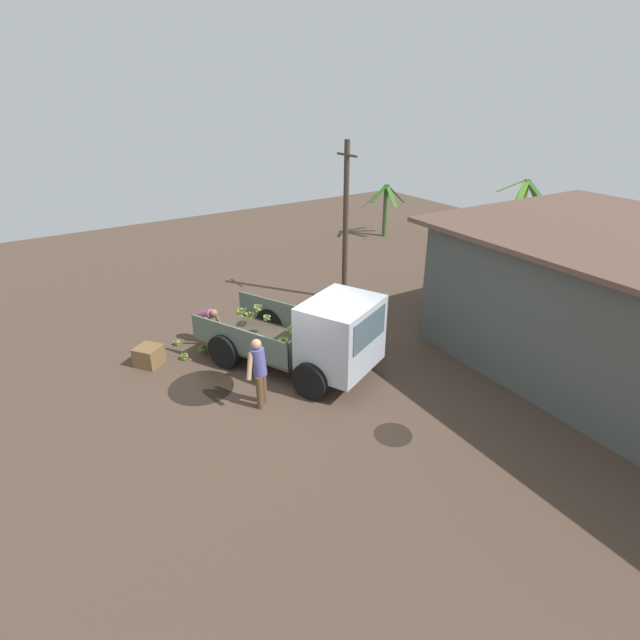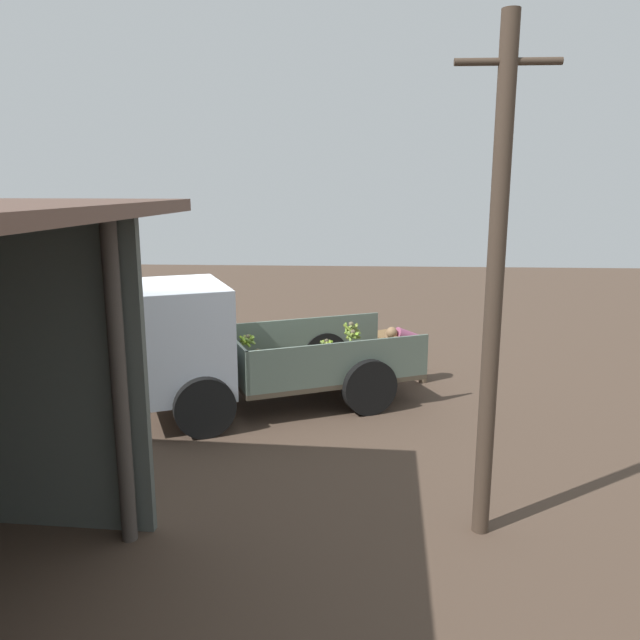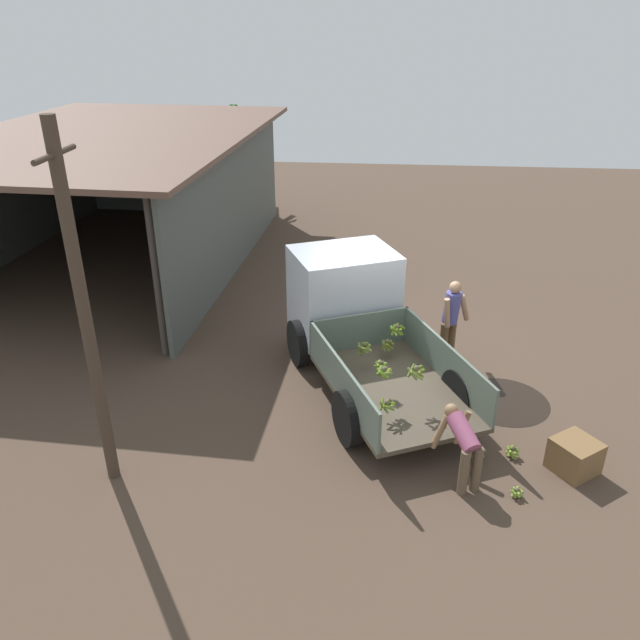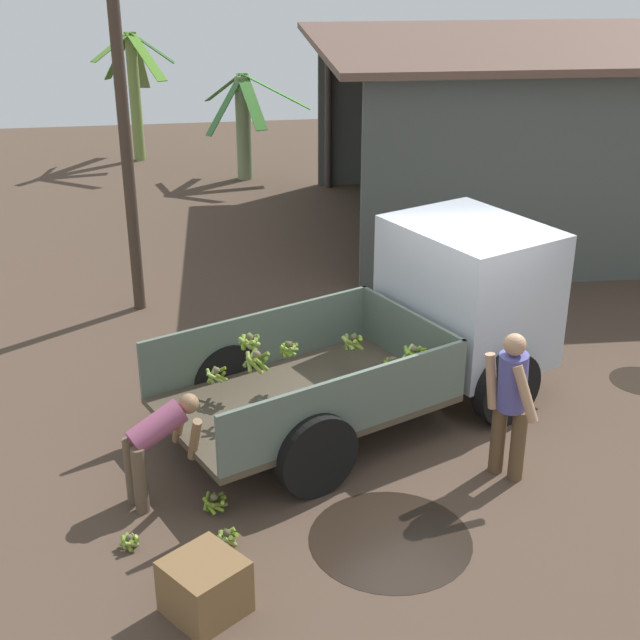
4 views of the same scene
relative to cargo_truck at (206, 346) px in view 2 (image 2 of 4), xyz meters
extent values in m
plane|color=#4B3A2E|center=(0.07, -0.66, -1.12)|extent=(36.00, 36.00, 0.00)
cylinder|color=black|center=(2.74, -0.11, -1.11)|extent=(0.81, 0.81, 0.01)
cylinder|color=black|center=(-1.20, -2.79, -1.11)|extent=(1.57, 1.57, 0.01)
cube|color=#483F31|center=(-1.77, -0.80, -0.62)|extent=(3.61, 3.03, 0.08)
cube|color=#57675A|center=(-2.16, 0.06, -0.24)|extent=(2.83, 1.31, 0.68)
cube|color=#57675A|center=(-1.39, -1.66, -0.24)|extent=(2.83, 1.31, 0.68)
cube|color=#57675A|center=(-0.39, -0.18, -0.24)|extent=(0.84, 1.79, 0.68)
cube|color=#B0B7C3|center=(0.42, 0.19, 0.18)|extent=(2.13, 2.34, 1.68)
cube|color=#4C606B|center=(1.10, 0.50, 0.51)|extent=(0.65, 1.40, 0.74)
cylinder|color=black|center=(-0.20, 1.01, -0.66)|extent=(0.92, 0.57, 0.91)
cylinder|color=black|center=(0.62, -0.82, -0.66)|extent=(0.92, 0.57, 0.91)
cylinder|color=black|center=(-2.61, -0.07, -0.66)|extent=(0.92, 0.57, 0.91)
cylinder|color=black|center=(-1.79, -1.90, -0.66)|extent=(0.92, 0.57, 0.91)
sphere|color=brown|center=(-2.34, -0.62, 0.11)|extent=(0.09, 0.09, 0.09)
cylinder|color=#587324|center=(-2.31, -0.55, 0.06)|extent=(0.19, 0.12, 0.12)
cylinder|color=olive|center=(-2.38, -0.56, 0.06)|extent=(0.18, 0.15, 0.12)
cylinder|color=#7AAD27|center=(-2.41, -0.61, 0.05)|extent=(0.07, 0.18, 0.14)
cylinder|color=olive|center=(-2.39, -0.67, 0.06)|extent=(0.17, 0.16, 0.11)
cylinder|color=#89AA27|center=(-2.34, -0.67, 0.03)|extent=(0.16, 0.06, 0.17)
cylinder|color=#91AA3A|center=(-2.28, -0.66, 0.05)|extent=(0.15, 0.17, 0.14)
cylinder|color=olive|center=(-2.29, -0.60, 0.03)|extent=(0.09, 0.17, 0.17)
sphere|color=brown|center=(-0.52, -0.86, -0.06)|extent=(0.08, 0.08, 0.08)
cylinder|color=#87AC48|center=(-0.57, -0.80, -0.12)|extent=(0.19, 0.17, 0.16)
cylinder|color=olive|center=(-0.60, -0.86, -0.12)|extent=(0.05, 0.21, 0.16)
cylinder|color=#7DAA32|center=(-0.57, -0.90, -0.14)|extent=(0.16, 0.16, 0.19)
cylinder|color=#8BB132|center=(-0.53, -0.93, -0.14)|extent=(0.19, 0.07, 0.18)
cylinder|color=olive|center=(-0.47, -0.93, -0.11)|extent=(0.20, 0.16, 0.13)
cylinder|color=olive|center=(-0.44, -0.87, -0.13)|extent=(0.06, 0.20, 0.17)
cylinder|color=olive|center=(-0.45, -0.80, -0.10)|extent=(0.17, 0.20, 0.12)
cylinder|color=#7EAB2D|center=(-0.50, -0.79, -0.14)|extent=(0.19, 0.09, 0.19)
sphere|color=brown|center=(-2.72, -0.68, -0.25)|extent=(0.07, 0.07, 0.07)
cylinder|color=olive|center=(-2.79, -0.70, -0.30)|extent=(0.10, 0.20, 0.13)
cylinder|color=#8EAB4B|center=(-2.75, -0.76, -0.30)|extent=(0.20, 0.10, 0.12)
cylinder|color=#86B02B|center=(-2.67, -0.73, -0.31)|extent=(0.16, 0.15, 0.15)
cylinder|color=olive|center=(-2.65, -0.66, -0.32)|extent=(0.08, 0.18, 0.16)
cylinder|color=olive|center=(-2.71, -0.60, -0.30)|extent=(0.20, 0.07, 0.12)
cylinder|color=olive|center=(-2.77, -0.64, -0.32)|extent=(0.13, 0.16, 0.16)
sphere|color=brown|center=(-1.09, -0.27, -0.14)|extent=(0.08, 0.08, 0.08)
cylinder|color=olive|center=(-1.12, -0.20, -0.22)|extent=(0.20, 0.11, 0.18)
cylinder|color=olive|center=(-1.17, -0.26, -0.21)|extent=(0.07, 0.21, 0.17)
cylinder|color=#8EA148|center=(-1.17, -0.31, -0.20)|extent=(0.15, 0.21, 0.14)
cylinder|color=olive|center=(-1.10, -0.35, -0.21)|extent=(0.21, 0.06, 0.16)
cylinder|color=olive|center=(-1.05, -0.32, -0.23)|extent=(0.16, 0.16, 0.19)
cylinder|color=olive|center=(-1.03, -0.26, -0.23)|extent=(0.08, 0.18, 0.20)
cylinder|color=olive|center=(-1.07, -0.22, -0.23)|extent=(0.16, 0.12, 0.21)
sphere|color=brown|center=(-0.72, -0.69, -0.27)|extent=(0.09, 0.09, 0.09)
cylinder|color=olive|center=(-0.73, -0.63, -0.35)|extent=(0.16, 0.08, 0.18)
cylinder|color=olive|center=(-0.78, -0.67, -0.34)|extent=(0.10, 0.17, 0.17)
cylinder|color=olive|center=(-0.77, -0.73, -0.34)|extent=(0.14, 0.16, 0.16)
cylinder|color=olive|center=(-0.69, -0.76, -0.33)|extent=(0.19, 0.10, 0.14)
cylinder|color=#91AD2D|center=(-0.66, -0.70, -0.35)|extent=(0.06, 0.16, 0.18)
cylinder|color=olive|center=(-0.68, -0.64, -0.35)|extent=(0.15, 0.13, 0.17)
sphere|color=brown|center=(-2.30, -1.12, 0.13)|extent=(0.09, 0.09, 0.09)
cylinder|color=olive|center=(-2.33, -1.18, 0.04)|extent=(0.20, 0.12, 0.20)
cylinder|color=#7CA728|center=(-2.26, -1.17, 0.04)|extent=(0.18, 0.15, 0.20)
cylinder|color=#5B7A27|center=(-2.21, -1.11, 0.06)|extent=(0.06, 0.22, 0.17)
cylinder|color=olive|center=(-2.26, -1.04, 0.06)|extent=(0.21, 0.15, 0.17)
cylinder|color=olive|center=(-2.37, -1.05, 0.06)|extent=(0.19, 0.19, 0.16)
cylinder|color=#889D3F|center=(-2.39, -1.12, 0.05)|extent=(0.05, 0.22, 0.18)
sphere|color=#4A4330|center=(-1.90, -0.57, -0.04)|extent=(0.08, 0.08, 0.08)
cylinder|color=olive|center=(-1.95, -0.57, -0.11)|extent=(0.05, 0.14, 0.15)
cylinder|color=#719E21|center=(-1.94, -0.62, -0.09)|extent=(0.15, 0.13, 0.13)
cylinder|color=olive|center=(-1.90, -0.63, -0.10)|extent=(0.16, 0.05, 0.13)
cylinder|color=olive|center=(-1.85, -0.61, -0.08)|extent=(0.14, 0.15, 0.11)
cylinder|color=olive|center=(-1.85, -0.55, -0.10)|extent=(0.08, 0.15, 0.15)
cylinder|color=#5C752E|center=(-1.86, -0.51, -0.08)|extent=(0.16, 0.13, 0.10)
cylinder|color=olive|center=(-1.91, -0.51, -0.09)|extent=(0.16, 0.06, 0.13)
cylinder|color=olive|center=(-1.94, -0.53, -0.10)|extent=(0.13, 0.14, 0.13)
cylinder|color=#3F3833|center=(-0.06, 3.73, 0.57)|extent=(0.16, 0.16, 3.37)
cylinder|color=#403227|center=(-3.75, 3.34, 1.47)|extent=(0.17, 0.17, 5.17)
cylinder|color=#403227|center=(-3.75, 3.34, 3.61)|extent=(0.97, 0.07, 0.07)
cylinder|color=brown|center=(0.34, -1.97, -0.71)|extent=(0.23, 0.23, 0.81)
cylinder|color=brown|center=(0.19, -1.80, -0.71)|extent=(0.23, 0.23, 0.81)
cylinder|color=#514E99|center=(0.25, -1.91, 0.02)|extent=(0.46, 0.46, 0.66)
sphere|color=tan|center=(0.22, -1.93, 0.45)|extent=(0.23, 0.23, 0.23)
cylinder|color=tan|center=(0.29, -2.15, 0.00)|extent=(0.30, 0.31, 0.60)
cylinder|color=tan|center=(0.06, -1.80, -0.01)|extent=(0.21, 0.21, 0.61)
cylinder|color=brown|center=(-3.64, -1.78, -0.75)|extent=(0.19, 0.19, 0.73)
cylinder|color=brown|center=(-3.56, -1.96, -0.75)|extent=(0.19, 0.19, 0.73)
cylinder|color=#98496A|center=(-3.36, -1.76, -0.27)|extent=(0.69, 0.51, 0.47)
sphere|color=#8C6746|center=(-3.04, -1.60, -0.13)|extent=(0.21, 0.21, 0.21)
cylinder|color=#8C6746|center=(-3.15, -1.46, -0.43)|extent=(0.21, 0.30, 0.54)
cylinder|color=#8C6746|center=(-3.00, -1.79, -0.44)|extent=(0.20, 0.29, 0.54)
sphere|color=#443D2C|center=(-2.75, -2.65, -0.96)|extent=(0.08, 0.08, 0.08)
cylinder|color=olive|center=(-2.79, -2.62, -1.03)|extent=(0.13, 0.14, 0.16)
cylinder|color=#8FAC41|center=(-2.81, -2.65, -1.03)|extent=(0.04, 0.16, 0.15)
cylinder|color=olive|center=(-2.78, -2.70, -1.03)|extent=(0.15, 0.13, 0.15)
cylinder|color=olive|center=(-2.73, -2.70, -1.03)|extent=(0.15, 0.11, 0.16)
cylinder|color=olive|center=(-2.70, -2.67, -1.04)|extent=(0.08, 0.15, 0.16)
cylinder|color=olive|center=(-2.70, -2.62, -1.02)|extent=(0.13, 0.16, 0.13)
cylinder|color=olive|center=(-2.75, -2.59, -1.01)|extent=(0.17, 0.05, 0.12)
sphere|color=brown|center=(-2.84, -2.09, -0.94)|extent=(0.08, 0.08, 0.08)
cylinder|color=olive|center=(-2.83, -2.01, -1.00)|extent=(0.20, 0.06, 0.14)
cylinder|color=olive|center=(-2.88, -2.05, -1.02)|extent=(0.14, 0.12, 0.18)
cylinder|color=olive|center=(-2.92, -2.07, -1.00)|extent=(0.09, 0.20, 0.13)
cylinder|color=#7CAC23|center=(-2.90, -2.14, -1.01)|extent=(0.15, 0.16, 0.16)
cylinder|color=olive|center=(-2.85, -2.17, -1.00)|extent=(0.19, 0.05, 0.14)
cylinder|color=olive|center=(-2.79, -2.15, -0.99)|extent=(0.18, 0.16, 0.13)
cylinder|color=#8FA832|center=(-2.76, -2.10, -0.99)|extent=(0.05, 0.20, 0.12)
cylinder|color=olive|center=(-2.79, -2.04, -1.00)|extent=(0.15, 0.16, 0.15)
sphere|color=brown|center=(-3.66, -2.55, -0.99)|extent=(0.07, 0.07, 0.07)
cylinder|color=olive|center=(-3.60, -2.53, -1.02)|extent=(0.08, 0.15, 0.09)
cylinder|color=#96B049|center=(-3.64, -2.51, -1.04)|extent=(0.13, 0.08, 0.12)
cylinder|color=olive|center=(-3.68, -2.51, -1.04)|extent=(0.13, 0.08, 0.12)
cylinder|color=olive|center=(-3.71, -2.52, -1.02)|extent=(0.10, 0.14, 0.09)
cylinder|color=olive|center=(-3.71, -2.56, -1.03)|extent=(0.07, 0.14, 0.10)
cylinder|color=#8CAC2C|center=(-3.68, -2.58, -1.05)|extent=(0.12, 0.10, 0.13)
cylinder|color=olive|center=(-3.64, -2.60, -1.03)|extent=(0.15, 0.08, 0.09)
cylinder|color=olive|center=(-3.62, -2.56, -1.05)|extent=(0.08, 0.12, 0.13)
cube|color=brown|center=(-2.98, -3.50, -0.86)|extent=(0.84, 0.84, 0.52)
camera|label=1|loc=(8.91, -6.04, 5.53)|focal=28.00mm
camera|label=2|loc=(-2.40, 9.48, 2.51)|focal=35.00mm
camera|label=3|loc=(-10.74, -0.41, 5.08)|focal=35.00mm
camera|label=4|loc=(-2.92, -9.55, 4.28)|focal=50.00mm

